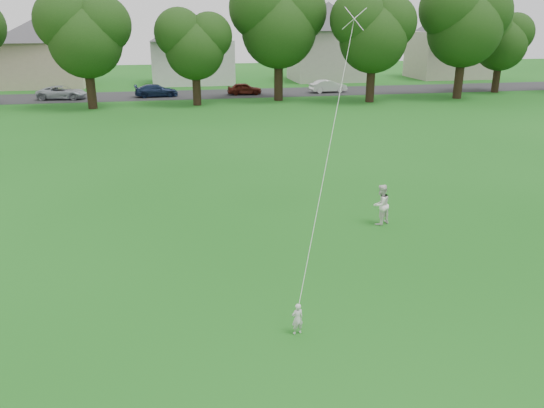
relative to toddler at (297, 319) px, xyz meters
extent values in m
plane|color=#145112|center=(0.25, 0.77, -0.40)|extent=(160.00, 160.00, 0.00)
cube|color=#2D2D30|center=(0.25, 42.77, -0.39)|extent=(90.00, 7.00, 0.01)
imported|color=silver|center=(0.00, 0.00, 0.00)|extent=(0.32, 0.25, 0.79)
imported|color=white|center=(4.60, 6.33, 0.35)|extent=(0.90, 0.83, 1.49)
plane|color=silver|center=(3.96, 8.34, 6.65)|extent=(1.01, 1.22, 0.78)
cylinder|color=white|center=(1.98, 4.17, 3.41)|extent=(0.01, 0.01, 11.27)
cylinder|color=black|center=(-8.88, 35.65, 1.40)|extent=(0.75, 0.75, 3.60)
cylinder|color=black|center=(-0.25, 35.92, 1.15)|extent=(0.71, 0.71, 3.10)
cylinder|color=black|center=(7.19, 37.34, 1.67)|extent=(0.79, 0.79, 4.12)
cylinder|color=black|center=(15.03, 34.86, 1.44)|extent=(0.75, 0.75, 3.66)
cylinder|color=black|center=(23.89, 35.47, 1.66)|extent=(0.79, 0.79, 4.11)
cylinder|color=black|center=(29.90, 38.74, 1.16)|extent=(0.71, 0.71, 3.12)
imported|color=#9FA4AE|center=(-12.30, 41.77, 0.22)|extent=(4.61, 2.57, 1.22)
imported|color=#152344|center=(-3.78, 41.77, 0.20)|extent=(4.16, 1.96, 1.17)
imported|color=#541910|center=(4.69, 41.77, 0.19)|extent=(3.41, 1.50, 1.14)
imported|color=silver|center=(13.21, 41.77, 0.23)|extent=(3.86, 1.70, 1.23)
cube|color=#C4AD93|center=(-15.75, 52.77, 1.97)|extent=(8.73, 7.45, 4.73)
pyramid|color=#464449|center=(-15.75, 52.77, 6.93)|extent=(12.59, 12.59, 2.60)
cube|color=silver|center=(0.25, 52.77, 2.01)|extent=(9.02, 7.11, 4.82)
pyramid|color=#464449|center=(0.25, 52.77, 7.07)|extent=(13.02, 13.02, 2.65)
cube|color=#B7B4A5|center=(16.25, 52.77, 2.49)|extent=(8.22, 7.06, 5.78)
pyramid|color=#464449|center=(16.25, 52.77, 8.57)|extent=(11.86, 11.86, 3.18)
cube|color=#AEA590|center=(32.25, 52.77, 2.39)|extent=(9.22, 6.77, 5.57)
pyramid|color=#464449|center=(32.25, 52.77, 8.23)|extent=(13.30, 13.30, 3.06)
camera|label=1|loc=(-2.63, -10.52, 6.64)|focal=35.00mm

